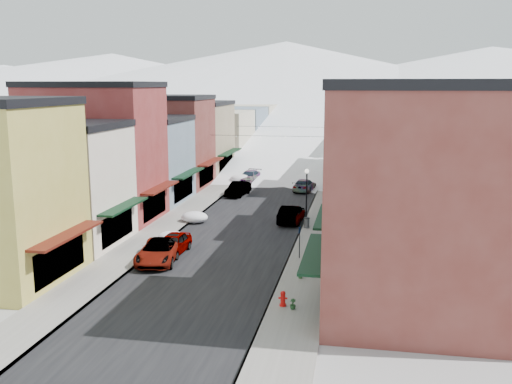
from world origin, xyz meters
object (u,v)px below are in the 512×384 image
at_px(car_white_suv, 159,251).
at_px(car_green_sedan, 291,214).
at_px(car_dark_hatch, 238,189).
at_px(streetlamp_near, 307,188).
at_px(car_silver_sedan, 173,244).
at_px(fire_hydrant, 283,299).
at_px(trash_can, 307,223).

relative_size(car_white_suv, car_green_sedan, 1.18).
distance_m(car_white_suv, car_green_sedan, 15.25).
xyz_separation_m(car_dark_hatch, streetlamp_near, (8.70, -11.14, 2.37)).
distance_m(car_silver_sedan, streetlamp_near, 14.51).
bearing_deg(car_white_suv, car_dark_hatch, 81.32).
relative_size(car_silver_sedan, car_dark_hatch, 0.95).
height_order(car_white_suv, car_green_sedan, car_green_sedan).
bearing_deg(car_dark_hatch, fire_hydrant, -65.56).
height_order(car_silver_sedan, streetlamp_near, streetlamp_near).
xyz_separation_m(car_green_sedan, streetlamp_near, (1.34, 0.28, 2.35)).
height_order(car_white_suv, trash_can, car_white_suv).
bearing_deg(fire_hydrant, car_dark_hatch, 106.63).
bearing_deg(streetlamp_near, fire_hydrant, -88.10).
xyz_separation_m(trash_can, streetlamp_near, (-0.28, 2.47, 2.54)).
xyz_separation_m(car_dark_hatch, fire_hydrant, (9.37, -31.38, -0.22)).
distance_m(car_dark_hatch, trash_can, 16.31).
bearing_deg(car_silver_sedan, car_white_suv, -97.41).
bearing_deg(car_green_sedan, trash_can, 131.03).
bearing_deg(trash_can, car_dark_hatch, 123.41).
distance_m(car_silver_sedan, fire_hydrant, 12.90).
xyz_separation_m(car_silver_sedan, car_green_sedan, (7.36, 11.09, 0.02)).
bearing_deg(trash_can, car_green_sedan, 126.60).
relative_size(car_dark_hatch, car_green_sedan, 0.99).
height_order(fire_hydrant, trash_can, trash_can).
relative_size(car_white_suv, trash_can, 6.38).
bearing_deg(fire_hydrant, trash_can, 91.26).
bearing_deg(car_green_sedan, fire_hydrant, 100.20).
height_order(car_white_suv, car_dark_hatch, car_white_suv).
bearing_deg(car_silver_sedan, car_dark_hatch, 91.93).
bearing_deg(car_green_sedan, car_silver_sedan, 60.88).
bearing_deg(car_white_suv, fire_hydrant, -42.83).
relative_size(car_dark_hatch, streetlamp_near, 0.99).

